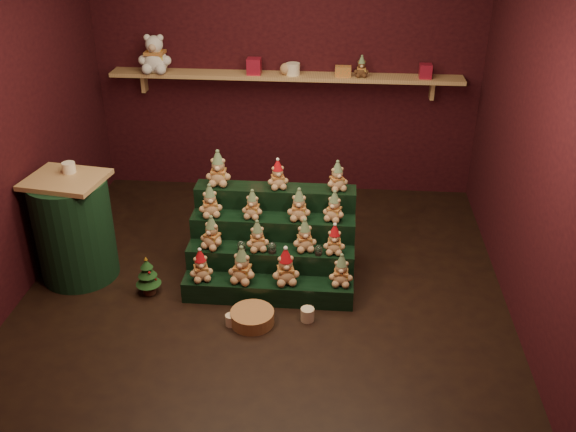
# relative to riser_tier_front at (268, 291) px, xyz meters

# --- Properties ---
(ground) EXTENTS (4.00, 4.00, 0.00)m
(ground) POSITION_rel_riser_tier_front_xyz_m (-0.04, 0.20, -0.09)
(ground) COLOR black
(ground) RESTS_ON ground
(back_wall) EXTENTS (4.00, 0.10, 2.80)m
(back_wall) POSITION_rel_riser_tier_front_xyz_m (-0.04, 2.25, 1.31)
(back_wall) COLOR black
(back_wall) RESTS_ON ground
(front_wall) EXTENTS (4.00, 0.10, 2.80)m
(front_wall) POSITION_rel_riser_tier_front_xyz_m (-0.04, -1.85, 1.31)
(front_wall) COLOR black
(front_wall) RESTS_ON ground
(left_wall) EXTENTS (0.10, 4.00, 2.80)m
(left_wall) POSITION_rel_riser_tier_front_xyz_m (-2.09, 0.20, 1.31)
(left_wall) COLOR black
(left_wall) RESTS_ON ground
(right_wall) EXTENTS (0.10, 4.00, 2.80)m
(right_wall) POSITION_rel_riser_tier_front_xyz_m (2.01, 0.20, 1.31)
(right_wall) COLOR black
(right_wall) RESTS_ON ground
(back_shelf) EXTENTS (3.60, 0.26, 0.24)m
(back_shelf) POSITION_rel_riser_tier_front_xyz_m (-0.04, 2.08, 1.20)
(back_shelf) COLOR tan
(back_shelf) RESTS_ON ground
(riser_tier_front) EXTENTS (1.40, 0.22, 0.18)m
(riser_tier_front) POSITION_rel_riser_tier_front_xyz_m (0.00, 0.00, 0.00)
(riser_tier_front) COLOR black
(riser_tier_front) RESTS_ON ground
(riser_tier_midfront) EXTENTS (1.40, 0.22, 0.36)m
(riser_tier_midfront) POSITION_rel_riser_tier_front_xyz_m (0.00, 0.22, 0.09)
(riser_tier_midfront) COLOR black
(riser_tier_midfront) RESTS_ON ground
(riser_tier_midback) EXTENTS (1.40, 0.22, 0.54)m
(riser_tier_midback) POSITION_rel_riser_tier_front_xyz_m (0.00, 0.44, 0.18)
(riser_tier_midback) COLOR black
(riser_tier_midback) RESTS_ON ground
(riser_tier_back) EXTENTS (1.40, 0.22, 0.72)m
(riser_tier_back) POSITION_rel_riser_tier_front_xyz_m (0.00, 0.66, 0.27)
(riser_tier_back) COLOR black
(riser_tier_back) RESTS_ON ground
(teddy_0) EXTENTS (0.24, 0.23, 0.27)m
(teddy_0) POSITION_rel_riser_tier_front_xyz_m (-0.54, -0.01, 0.22)
(teddy_0) COLOR tan
(teddy_0) RESTS_ON riser_tier_front
(teddy_1) EXTENTS (0.26, 0.24, 0.31)m
(teddy_1) POSITION_rel_riser_tier_front_xyz_m (-0.20, -0.01, 0.25)
(teddy_1) COLOR tan
(teddy_1) RESTS_ON riser_tier_front
(teddy_2) EXTENTS (0.26, 0.25, 0.31)m
(teddy_2) POSITION_rel_riser_tier_front_xyz_m (0.15, 0.00, 0.24)
(teddy_2) COLOR tan
(teddy_2) RESTS_ON riser_tier_front
(teddy_3) EXTENTS (0.20, 0.18, 0.27)m
(teddy_3) POSITION_rel_riser_tier_front_xyz_m (0.59, 0.02, 0.22)
(teddy_3) COLOR tan
(teddy_3) RESTS_ON riser_tier_front
(teddy_4) EXTENTS (0.26, 0.24, 0.28)m
(teddy_4) POSITION_rel_riser_tier_front_xyz_m (-0.48, 0.21, 0.41)
(teddy_4) COLOR tan
(teddy_4) RESTS_ON riser_tier_midfront
(teddy_5) EXTENTS (0.22, 0.21, 0.26)m
(teddy_5) POSITION_rel_riser_tier_front_xyz_m (-0.10, 0.20, 0.40)
(teddy_5) COLOR tan
(teddy_5) RESTS_ON riser_tier_midfront
(teddy_6) EXTENTS (0.23, 0.22, 0.27)m
(teddy_6) POSITION_rel_riser_tier_front_xyz_m (0.28, 0.23, 0.41)
(teddy_6) COLOR tan
(teddy_6) RESTS_ON riser_tier_midfront
(teddy_7) EXTENTS (0.18, 0.17, 0.25)m
(teddy_7) POSITION_rel_riser_tier_front_xyz_m (0.53, 0.20, 0.40)
(teddy_7) COLOR tan
(teddy_7) RESTS_ON riser_tier_midfront
(teddy_8) EXTENTS (0.24, 0.23, 0.28)m
(teddy_8) POSITION_rel_riser_tier_front_xyz_m (-0.53, 0.43, 0.59)
(teddy_8) COLOR tan
(teddy_8) RESTS_ON riser_tier_midback
(teddy_9) EXTENTS (0.20, 0.18, 0.25)m
(teddy_9) POSITION_rel_riser_tier_front_xyz_m (-0.17, 0.43, 0.57)
(teddy_9) COLOR tan
(teddy_9) RESTS_ON riser_tier_midback
(teddy_10) EXTENTS (0.20, 0.18, 0.28)m
(teddy_10) POSITION_rel_riser_tier_front_xyz_m (0.22, 0.43, 0.59)
(teddy_10) COLOR tan
(teddy_10) RESTS_ON riser_tier_midback
(teddy_11) EXTENTS (0.23, 0.22, 0.26)m
(teddy_11) POSITION_rel_riser_tier_front_xyz_m (0.52, 0.44, 0.58)
(teddy_11) COLOR tan
(teddy_11) RESTS_ON riser_tier_midback
(teddy_12) EXTENTS (0.22, 0.20, 0.31)m
(teddy_12) POSITION_rel_riser_tier_front_xyz_m (-0.50, 0.67, 0.78)
(teddy_12) COLOR tan
(teddy_12) RESTS_ON riser_tier_back
(teddy_13) EXTENTS (0.22, 0.21, 0.25)m
(teddy_13) POSITION_rel_riser_tier_front_xyz_m (0.02, 0.65, 0.76)
(teddy_13) COLOR tan
(teddy_13) RESTS_ON riser_tier_back
(teddy_14) EXTENTS (0.24, 0.23, 0.26)m
(teddy_14) POSITION_rel_riser_tier_front_xyz_m (0.53, 0.65, 0.76)
(teddy_14) COLOR tan
(teddy_14) RESTS_ON riser_tier_back
(snow_globe_a) EXTENTS (0.07, 0.07, 0.09)m
(snow_globe_a) POSITION_rel_riser_tier_front_xyz_m (-0.23, 0.16, 0.32)
(snow_globe_a) COLOR black
(snow_globe_a) RESTS_ON riser_tier_midfront
(snow_globe_b) EXTENTS (0.07, 0.07, 0.09)m
(snow_globe_b) POSITION_rel_riser_tier_front_xyz_m (0.02, 0.16, 0.32)
(snow_globe_b) COLOR black
(snow_globe_b) RESTS_ON riser_tier_midfront
(snow_globe_c) EXTENTS (0.06, 0.06, 0.08)m
(snow_globe_c) POSITION_rel_riser_tier_front_xyz_m (0.40, 0.16, 0.31)
(snow_globe_c) COLOR black
(snow_globe_c) RESTS_ON riser_tier_midfront
(side_table) EXTENTS (0.68, 0.65, 0.94)m
(side_table) POSITION_rel_riser_tier_front_xyz_m (-1.68, 0.24, 0.37)
(side_table) COLOR tan
(side_table) RESTS_ON ground
(table_ornament) EXTENTS (0.11, 0.11, 0.09)m
(table_ornament) POSITION_rel_riser_tier_front_xyz_m (-1.68, 0.34, 0.89)
(table_ornament) COLOR beige
(table_ornament) RESTS_ON side_table
(mini_christmas_tree) EXTENTS (0.21, 0.21, 0.36)m
(mini_christmas_tree) POSITION_rel_riser_tier_front_xyz_m (-1.00, 0.01, 0.08)
(mini_christmas_tree) COLOR #412217
(mini_christmas_tree) RESTS_ON ground
(mug_left) EXTENTS (0.09, 0.09, 0.09)m
(mug_left) POSITION_rel_riser_tier_front_xyz_m (-0.25, -0.36, -0.04)
(mug_left) COLOR beige
(mug_left) RESTS_ON ground
(mug_right) EXTENTS (0.11, 0.11, 0.11)m
(mug_right) POSITION_rel_riser_tier_front_xyz_m (0.34, -0.25, -0.04)
(mug_right) COLOR beige
(mug_right) RESTS_ON ground
(wicker_basket) EXTENTS (0.43, 0.43, 0.11)m
(wicker_basket) POSITION_rel_riser_tier_front_xyz_m (-0.09, -0.32, -0.04)
(wicker_basket) COLOR #9C693F
(wicker_basket) RESTS_ON ground
(white_bear) EXTENTS (0.35, 0.31, 0.48)m
(white_bear) POSITION_rel_riser_tier_front_xyz_m (-1.37, 2.04, 1.47)
(white_bear) COLOR white
(white_bear) RESTS_ON back_shelf
(brown_bear) EXTENTS (0.15, 0.14, 0.21)m
(brown_bear) POSITION_rel_riser_tier_front_xyz_m (0.73, 2.04, 1.33)
(brown_bear) COLOR #4F2F1A
(brown_bear) RESTS_ON back_shelf
(gift_tin_red_a) EXTENTS (0.14, 0.14, 0.16)m
(gift_tin_red_a) POSITION_rel_riser_tier_front_xyz_m (-0.35, 2.05, 1.31)
(gift_tin_red_a) COLOR maroon
(gift_tin_red_a) RESTS_ON back_shelf
(gift_tin_cream) EXTENTS (0.14, 0.14, 0.12)m
(gift_tin_cream) POSITION_rel_riser_tier_front_xyz_m (0.04, 2.05, 1.29)
(gift_tin_cream) COLOR beige
(gift_tin_cream) RESTS_ON back_shelf
(gift_tin_red_b) EXTENTS (0.12, 0.12, 0.14)m
(gift_tin_red_b) POSITION_rel_riser_tier_front_xyz_m (1.36, 2.05, 1.30)
(gift_tin_red_b) COLOR maroon
(gift_tin_red_b) RESTS_ON back_shelf
(shelf_plush_ball) EXTENTS (0.12, 0.12, 0.12)m
(shelf_plush_ball) POSITION_rel_riser_tier_front_xyz_m (-0.03, 2.05, 1.29)
(shelf_plush_ball) COLOR tan
(shelf_plush_ball) RESTS_ON back_shelf
(scarf_gift_box) EXTENTS (0.16, 0.10, 0.10)m
(scarf_gift_box) POSITION_rel_riser_tier_front_xyz_m (0.55, 2.05, 1.28)
(scarf_gift_box) COLOR orange
(scarf_gift_box) RESTS_ON back_shelf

